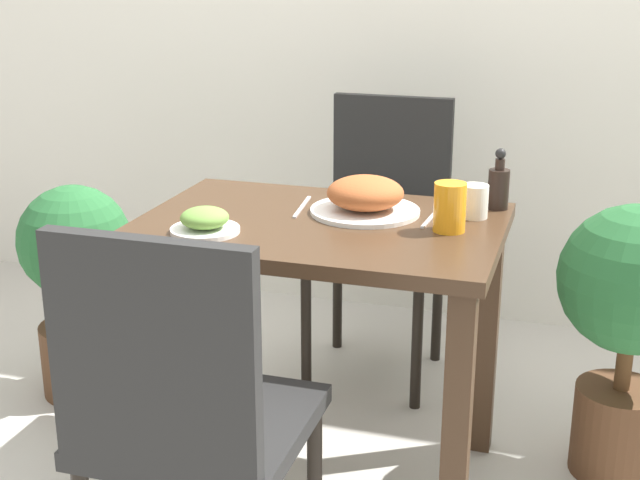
{
  "coord_description": "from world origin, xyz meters",
  "views": [
    {
      "loc": [
        0.63,
        -2.04,
        1.38
      ],
      "look_at": [
        0.0,
        0.0,
        0.68
      ],
      "focal_mm": 50.0,
      "sensor_mm": 36.0,
      "label": 1
    }
  ],
  "objects_px": {
    "drink_cup": "(475,201)",
    "chair_far": "(382,220)",
    "juice_glass": "(450,207)",
    "chair_near": "(185,414)",
    "side_plate": "(205,222)",
    "sauce_bottle": "(499,186)",
    "potted_plant_right": "(630,310)",
    "food_plate": "(365,197)",
    "potted_plant_left": "(78,276)"
  },
  "relations": [
    {
      "from": "side_plate",
      "to": "sauce_bottle",
      "type": "relative_size",
      "value": 1.04
    },
    {
      "from": "drink_cup",
      "to": "chair_far",
      "type": "bearing_deg",
      "value": 123.7
    },
    {
      "from": "chair_far",
      "to": "side_plate",
      "type": "xyz_separation_m",
      "value": [
        -0.23,
        -0.87,
        0.23
      ]
    },
    {
      "from": "side_plate",
      "to": "potted_plant_left",
      "type": "bearing_deg",
      "value": 147.29
    },
    {
      "from": "chair_near",
      "to": "potted_plant_left",
      "type": "bearing_deg",
      "value": -48.16
    },
    {
      "from": "potted_plant_left",
      "to": "juice_glass",
      "type": "bearing_deg",
      "value": -10.5
    },
    {
      "from": "chair_far",
      "to": "juice_glass",
      "type": "distance_m",
      "value": 0.8
    },
    {
      "from": "food_plate",
      "to": "potted_plant_left",
      "type": "distance_m",
      "value": 1.04
    },
    {
      "from": "drink_cup",
      "to": "potted_plant_left",
      "type": "height_order",
      "value": "drink_cup"
    },
    {
      "from": "chair_near",
      "to": "drink_cup",
      "type": "xyz_separation_m",
      "value": [
        0.43,
        0.81,
        0.24
      ]
    },
    {
      "from": "drink_cup",
      "to": "food_plate",
      "type": "bearing_deg",
      "value": -170.35
    },
    {
      "from": "chair_far",
      "to": "drink_cup",
      "type": "height_order",
      "value": "chair_far"
    },
    {
      "from": "drink_cup",
      "to": "potted_plant_left",
      "type": "distance_m",
      "value": 1.3
    },
    {
      "from": "chair_near",
      "to": "sauce_bottle",
      "type": "bearing_deg",
      "value": -117.74
    },
    {
      "from": "chair_near",
      "to": "potted_plant_right",
      "type": "distance_m",
      "value": 1.24
    },
    {
      "from": "chair_far",
      "to": "potted_plant_left",
      "type": "xyz_separation_m",
      "value": [
        -0.87,
        -0.46,
        -0.13
      ]
    },
    {
      "from": "chair_near",
      "to": "side_plate",
      "type": "distance_m",
      "value": 0.57
    },
    {
      "from": "food_plate",
      "to": "potted_plant_left",
      "type": "height_order",
      "value": "food_plate"
    },
    {
      "from": "chair_near",
      "to": "chair_far",
      "type": "xyz_separation_m",
      "value": [
        0.06,
        1.36,
        0.0
      ]
    },
    {
      "from": "juice_glass",
      "to": "potted_plant_left",
      "type": "height_order",
      "value": "juice_glass"
    },
    {
      "from": "side_plate",
      "to": "juice_glass",
      "type": "bearing_deg",
      "value": 18.5
    },
    {
      "from": "potted_plant_left",
      "to": "potted_plant_right",
      "type": "height_order",
      "value": "potted_plant_right"
    },
    {
      "from": "food_plate",
      "to": "drink_cup",
      "type": "relative_size",
      "value": 3.34
    },
    {
      "from": "chair_near",
      "to": "juice_glass",
      "type": "xyz_separation_m",
      "value": [
        0.39,
        0.68,
        0.26
      ]
    },
    {
      "from": "sauce_bottle",
      "to": "potted_plant_right",
      "type": "distance_m",
      "value": 0.47
    },
    {
      "from": "juice_glass",
      "to": "sauce_bottle",
      "type": "distance_m",
      "value": 0.25
    },
    {
      "from": "chair_near",
      "to": "side_plate",
      "type": "relative_size",
      "value": 5.47
    },
    {
      "from": "chair_far",
      "to": "potted_plant_right",
      "type": "distance_m",
      "value": 0.9
    },
    {
      "from": "side_plate",
      "to": "potted_plant_right",
      "type": "xyz_separation_m",
      "value": [
        1.01,
        0.42,
        -0.27
      ]
    },
    {
      "from": "food_plate",
      "to": "side_plate",
      "type": "xyz_separation_m",
      "value": [
        -0.33,
        -0.27,
        -0.02
      ]
    },
    {
      "from": "juice_glass",
      "to": "sauce_bottle",
      "type": "bearing_deg",
      "value": 68.78
    },
    {
      "from": "chair_far",
      "to": "food_plate",
      "type": "xyz_separation_m",
      "value": [
        0.09,
        -0.6,
        0.25
      ]
    },
    {
      "from": "potted_plant_right",
      "to": "side_plate",
      "type": "bearing_deg",
      "value": -157.34
    },
    {
      "from": "food_plate",
      "to": "potted_plant_right",
      "type": "xyz_separation_m",
      "value": [
        0.68,
        0.15,
        -0.29
      ]
    },
    {
      "from": "chair_far",
      "to": "sauce_bottle",
      "type": "bearing_deg",
      "value": -47.44
    },
    {
      "from": "sauce_bottle",
      "to": "chair_near",
      "type": "bearing_deg",
      "value": -117.74
    },
    {
      "from": "chair_far",
      "to": "drink_cup",
      "type": "xyz_separation_m",
      "value": [
        0.37,
        -0.55,
        0.24
      ]
    },
    {
      "from": "drink_cup",
      "to": "potted_plant_right",
      "type": "xyz_separation_m",
      "value": [
        0.41,
        0.1,
        -0.29
      ]
    },
    {
      "from": "potted_plant_left",
      "to": "sauce_bottle",
      "type": "bearing_deg",
      "value": 0.44
    },
    {
      "from": "food_plate",
      "to": "sauce_bottle",
      "type": "relative_size",
      "value": 1.75
    },
    {
      "from": "side_plate",
      "to": "sauce_bottle",
      "type": "height_order",
      "value": "sauce_bottle"
    },
    {
      "from": "chair_near",
      "to": "food_plate",
      "type": "bearing_deg",
      "value": -101.6
    },
    {
      "from": "chair_far",
      "to": "juice_glass",
      "type": "xyz_separation_m",
      "value": [
        0.33,
        -0.68,
        0.26
      ]
    },
    {
      "from": "food_plate",
      "to": "sauce_bottle",
      "type": "height_order",
      "value": "sauce_bottle"
    },
    {
      "from": "chair_near",
      "to": "chair_far",
      "type": "relative_size",
      "value": 1.0
    },
    {
      "from": "juice_glass",
      "to": "potted_plant_left",
      "type": "xyz_separation_m",
      "value": [
        -1.2,
        0.22,
        -0.39
      ]
    },
    {
      "from": "drink_cup",
      "to": "potted_plant_left",
      "type": "relative_size",
      "value": 0.12
    },
    {
      "from": "sauce_bottle",
      "to": "potted_plant_left",
      "type": "xyz_separation_m",
      "value": [
        -1.29,
        -0.01,
        -0.39
      ]
    },
    {
      "from": "chair_near",
      "to": "potted_plant_left",
      "type": "relative_size",
      "value": 1.33
    },
    {
      "from": "potted_plant_right",
      "to": "food_plate",
      "type": "bearing_deg",
      "value": -167.75
    }
  ]
}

